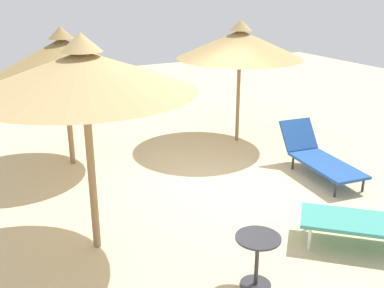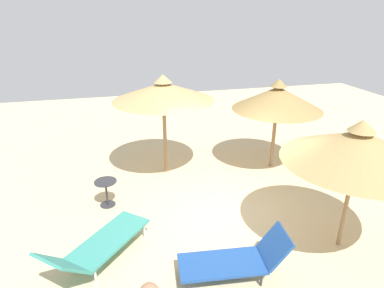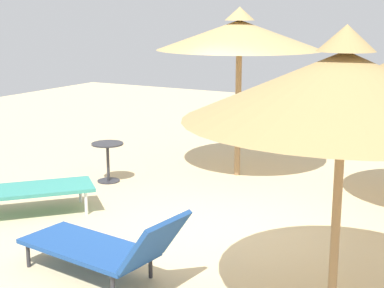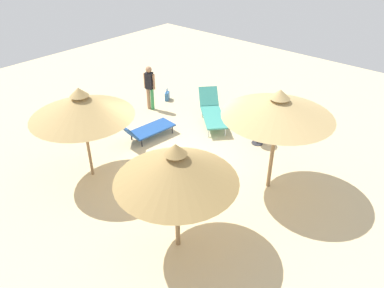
% 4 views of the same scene
% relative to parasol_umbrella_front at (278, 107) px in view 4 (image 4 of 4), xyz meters
% --- Properties ---
extents(ground, '(24.00, 24.00, 0.10)m').
position_rel_parasol_umbrella_front_xyz_m(ground, '(-2.47, -1.11, -2.44)').
color(ground, beige).
extents(parasol_umbrella_front, '(2.75, 2.75, 2.84)m').
position_rel_parasol_umbrella_front_xyz_m(parasol_umbrella_front, '(0.00, 0.00, 0.00)').
color(parasol_umbrella_front, olive).
rests_on(parasol_umbrella_front, ground).
extents(parasol_umbrella_far_left, '(2.54, 2.54, 2.65)m').
position_rel_parasol_umbrella_front_xyz_m(parasol_umbrella_far_left, '(-0.41, -3.16, -0.27)').
color(parasol_umbrella_far_left, olive).
rests_on(parasol_umbrella_far_left, ground).
extents(parasol_umbrella_near_right, '(2.70, 2.70, 2.66)m').
position_rel_parasol_umbrella_front_xyz_m(parasol_umbrella_near_right, '(-4.06, -2.83, -0.23)').
color(parasol_umbrella_near_right, olive).
rests_on(parasol_umbrella_near_right, ground).
extents(lounge_chair_far_right, '(0.89, 1.97, 0.85)m').
position_rel_parasol_umbrella_front_xyz_m(lounge_chair_far_right, '(-4.34, -0.51, -2.02)').
color(lounge_chair_far_right, '#1E478C').
rests_on(lounge_chair_far_right, ground).
extents(lounge_chair_center, '(2.13, 2.01, 0.93)m').
position_rel_parasol_umbrella_front_xyz_m(lounge_chair_center, '(-3.46, 1.87, -1.95)').
color(lounge_chair_center, teal).
rests_on(lounge_chair_center, ground).
extents(person_standing_back, '(0.43, 0.30, 1.68)m').
position_rel_parasol_umbrella_front_xyz_m(person_standing_back, '(-5.86, 1.16, -1.43)').
color(person_standing_back, '#A57554').
rests_on(person_standing_back, ground).
extents(handbag, '(0.30, 0.36, 0.49)m').
position_rel_parasol_umbrella_front_xyz_m(handbag, '(-5.96, 2.15, -2.21)').
color(handbag, '#336699').
rests_on(handbag, ground).
extents(side_table_round, '(0.53, 0.53, 0.66)m').
position_rel_parasol_umbrella_front_xyz_m(side_table_round, '(-1.43, 1.69, -1.94)').
color(side_table_round, '#2D2D33').
rests_on(side_table_round, ground).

